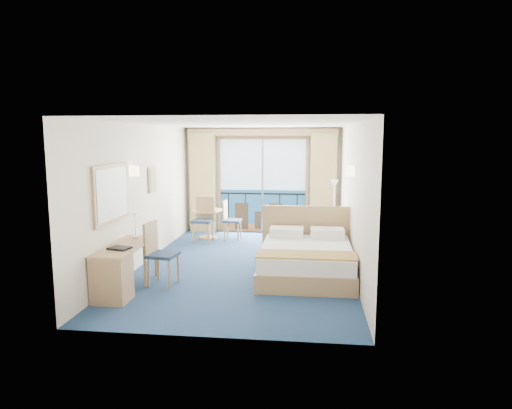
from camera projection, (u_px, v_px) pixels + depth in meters
name	position (u px, v px, depth m)	size (l,w,h in m)	color
floor	(246.00, 265.00, 8.83)	(6.50, 6.50, 0.00)	navy
room_walls	(245.00, 173.00, 8.57)	(4.04, 6.54, 2.72)	#EFE3CF
balcony_door	(262.00, 188.00, 11.83)	(2.36, 0.03, 2.52)	navy
curtain_left	(203.00, 183.00, 11.84)	(0.65, 0.22, 2.55)	tan
curtain_right	(323.00, 184.00, 11.48)	(0.65, 0.22, 2.55)	tan
pelmet	(262.00, 132.00, 11.50)	(3.80, 0.25, 0.18)	tan
mirror	(112.00, 194.00, 7.35)	(0.05, 1.25, 0.95)	tan
wall_print	(152.00, 180.00, 9.26)	(0.04, 0.42, 0.52)	tan
sconce_left	(134.00, 171.00, 8.19)	(0.18, 0.18, 0.18)	beige
sconce_right	(351.00, 171.00, 8.19)	(0.18, 0.18, 0.18)	beige
bed	(306.00, 259.00, 8.11)	(1.77, 2.11, 1.11)	tan
nightstand	(335.00, 242.00, 9.45)	(0.46, 0.44, 0.60)	#A68058
phone	(337.00, 226.00, 9.42)	(0.16, 0.13, 0.07)	white
armchair	(320.00, 228.00, 10.48)	(0.84, 0.87, 0.79)	#41474F
floor_lamp	(334.00, 195.00, 10.64)	(0.20, 0.20, 1.47)	silver
desk	(115.00, 273.00, 6.93)	(0.54, 1.57, 0.74)	tan
desk_chair	(158.00, 249.00, 7.60)	(0.52, 0.51, 1.06)	#21314D
folder	(120.00, 248.00, 7.04)	(0.32, 0.24, 0.03)	black
desk_lamp	(135.00, 220.00, 7.75)	(0.11, 0.11, 0.43)	silver
round_table	(208.00, 217.00, 11.13)	(0.77, 0.77, 0.70)	tan
table_chair_a	(229.00, 217.00, 11.06)	(0.43, 0.42, 0.94)	#21314D
table_chair_b	(204.00, 216.00, 10.75)	(0.48, 0.49, 1.07)	#21314D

